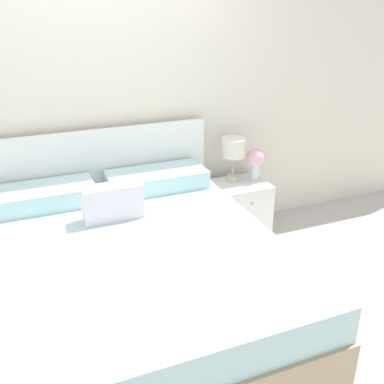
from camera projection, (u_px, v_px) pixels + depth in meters
name	position (u px, v px, depth m)	size (l,w,h in m)	color
ground_plane	(101.00, 248.00, 3.86)	(12.00, 12.00, 0.00)	#BCB7B2
wall_back	(86.00, 96.00, 3.40)	(8.00, 0.06, 2.60)	silver
bed	(128.00, 277.00, 2.91)	(1.87, 2.08, 1.05)	tan
nightstand	(240.00, 209.00, 4.00)	(0.45, 0.42, 0.50)	white
table_lamp	(233.00, 150.00, 3.83)	(0.20, 0.20, 0.39)	beige
flower_vase	(256.00, 160.00, 3.90)	(0.16, 0.16, 0.29)	silver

